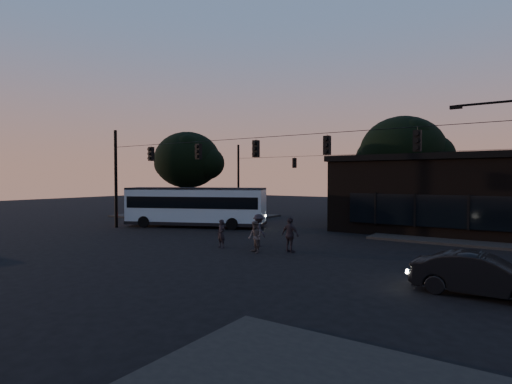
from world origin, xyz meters
The scene contains 14 objects.
ground centered at (0.00, 0.00, 0.00)m, with size 120.00×120.00×0.00m, color black.
sidewalk_far_right centered at (12.00, 14.00, 0.07)m, with size 14.00×10.00×0.15m, color black.
sidewalk_far_left centered at (-14.00, 14.00, 0.07)m, with size 14.00×10.00×0.15m, color black.
building centered at (9.00, 15.97, 2.71)m, with size 15.40×10.41×5.40m.
tree_behind centered at (4.00, 22.00, 6.19)m, with size 7.60×7.60×9.43m.
tree_left centered at (-14.00, 13.00, 5.57)m, with size 6.40×6.40×8.30m.
signal_rig_near centered at (0.00, 4.00, 4.45)m, with size 26.24×0.30×7.50m.
signal_rig_far centered at (0.00, 20.00, 4.20)m, with size 26.24×0.30×7.50m.
bus centered at (-8.15, 7.71, 1.72)m, with size 11.03×6.57×3.07m.
car centered at (12.04, -0.94, 0.69)m, with size 1.46×4.19×1.38m, color black.
pedestrian_a centered at (-0.60, 1.46, 0.77)m, with size 0.56×0.37×1.54m, color black.
pedestrian_b centered at (1.75, 1.27, 0.81)m, with size 0.79×0.62×1.63m, color #3F393A.
pedestrian_c centered at (3.23, 2.32, 0.90)m, with size 1.06×0.44×1.81m, color black.
pedestrian_d centered at (0.83, 3.03, 0.90)m, with size 1.17×0.67×1.81m, color black.
Camera 1 is at (13.06, -15.61, 3.82)m, focal length 28.00 mm.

